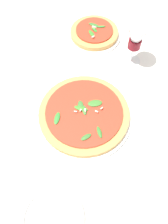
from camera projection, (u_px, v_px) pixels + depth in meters
ground_plane at (88, 124)px, 0.69m from camera, size 6.00×6.00×0.00m
pizza_arugula_main at (84, 114)px, 0.69m from camera, size 0.30×0.30×0.05m
pizza_personal_side at (94, 33)px, 0.87m from camera, size 0.21×0.21×0.05m
wine_glass at (136, 39)px, 0.73m from camera, size 0.08×0.08×0.16m
side_plate_white at (53, 219)px, 0.55m from camera, size 0.16×0.16×0.02m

